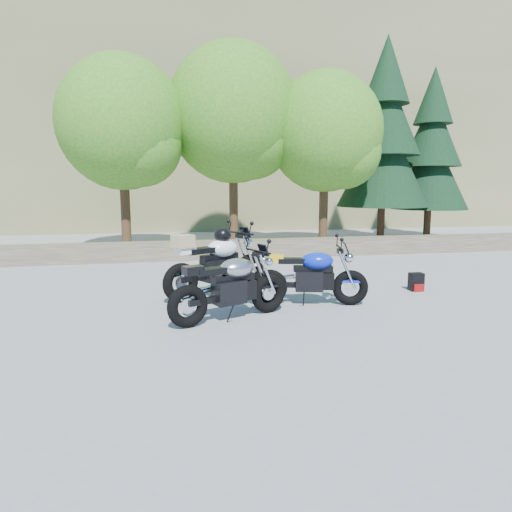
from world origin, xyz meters
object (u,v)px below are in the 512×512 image
(silver_bike, at_px, (231,287))
(blue_bike, at_px, (311,277))
(white_bike, at_px, (217,263))
(backpack, at_px, (416,282))

(silver_bike, xyz_separation_m, blue_bike, (1.44, 0.59, -0.02))
(blue_bike, bearing_deg, white_bike, 160.73)
(blue_bike, distance_m, backpack, 2.39)
(white_bike, height_order, backpack, white_bike)
(silver_bike, relative_size, backpack, 5.59)
(silver_bike, distance_m, white_bike, 1.57)
(silver_bike, bearing_deg, blue_bike, -0.18)
(silver_bike, xyz_separation_m, white_bike, (-0.04, 1.56, 0.12))
(silver_bike, height_order, white_bike, white_bike)
(white_bike, relative_size, backpack, 5.90)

